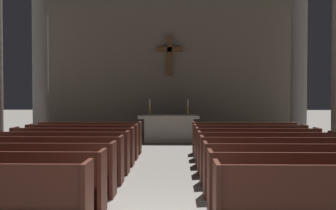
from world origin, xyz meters
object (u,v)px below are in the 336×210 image
(pew_right_row_5, at_px, (266,153))
(pew_right_row_6, at_px, (257,147))
(pew_left_row_3, at_px, (28,169))
(pew_right_row_7, at_px, (250,142))
(pew_right_row_3, at_px, (292,170))
(altar, at_px, (169,128))
(candlestick_right, at_px, (188,110))
(pew_left_row_4, at_px, (47,160))
(column_right_third, at_px, (299,66))
(pew_left_row_6, at_px, (73,146))
(pew_left_row_8, at_px, (91,138))
(pew_left_row_2, at_px, (3,181))
(pew_left_row_5, at_px, (62,152))
(pew_right_row_4, at_px, (277,160))
(column_left_third, at_px, (40,67))
(pew_right_row_2, at_px, (311,183))
(candlestick_left, at_px, (150,110))
(pew_right_row_8, at_px, (244,138))
(pew_left_row_7, at_px, (83,142))

(pew_right_row_5, distance_m, pew_right_row_6, 1.01)
(pew_left_row_3, relative_size, pew_right_row_7, 1.00)
(pew_right_row_3, relative_size, altar, 1.37)
(altar, xyz_separation_m, candlestick_right, (0.70, 0.00, 0.65))
(pew_left_row_4, bearing_deg, pew_left_row_3, -90.00)
(pew_left_row_3, xyz_separation_m, altar, (2.27, 7.99, 0.06))
(column_right_third, height_order, candlestick_right, column_right_third)
(pew_left_row_6, height_order, pew_left_row_8, same)
(pew_left_row_2, distance_m, pew_left_row_5, 3.04)
(pew_right_row_3, xyz_separation_m, pew_right_row_4, (0.00, 1.01, 0.00))
(pew_left_row_6, bearing_deg, pew_right_row_3, -33.83)
(column_left_third, bearing_deg, pew_left_row_5, -67.41)
(pew_left_row_4, bearing_deg, candlestick_right, 66.94)
(pew_right_row_5, relative_size, column_left_third, 0.53)
(pew_right_row_2, distance_m, pew_right_row_5, 3.04)
(pew_left_row_4, bearing_deg, pew_right_row_6, 24.08)
(pew_right_row_2, distance_m, candlestick_left, 9.51)
(pew_left_row_4, height_order, column_left_third, column_left_third)
(pew_left_row_6, height_order, pew_right_row_8, same)
(altar, height_order, candlestick_left, candlestick_left)
(pew_left_row_4, relative_size, pew_right_row_7, 1.00)
(candlestick_left, bearing_deg, pew_left_row_7, -111.76)
(pew_left_row_5, height_order, pew_left_row_7, same)
(pew_right_row_8, distance_m, column_left_third, 7.82)
(pew_left_row_5, height_order, pew_right_row_8, same)
(pew_left_row_8, bearing_deg, candlestick_right, 44.50)
(pew_right_row_2, distance_m, pew_right_row_3, 1.01)
(pew_left_row_8, height_order, pew_right_row_8, same)
(pew_left_row_6, relative_size, pew_right_row_6, 1.00)
(pew_left_row_5, bearing_deg, candlestick_right, 63.52)
(pew_left_row_8, xyz_separation_m, pew_right_row_3, (4.54, -5.07, 0.00))
(pew_left_row_6, height_order, pew_right_row_3, same)
(pew_right_row_4, relative_size, pew_right_row_5, 1.00)
(pew_right_row_7, bearing_deg, pew_left_row_2, -131.83)
(pew_left_row_5, distance_m, pew_right_row_2, 5.46)
(pew_left_row_3, height_order, pew_left_row_8, same)
(pew_right_row_3, relative_size, pew_right_row_7, 1.00)
(pew_left_row_2, relative_size, pew_right_row_7, 1.00)
(pew_right_row_3, relative_size, pew_right_row_6, 1.00)
(pew_left_row_3, height_order, column_right_third, column_right_third)
(pew_left_row_4, xyz_separation_m, column_left_third, (-2.41, 6.81, 2.29))
(pew_left_row_8, height_order, altar, altar)
(pew_right_row_8, xyz_separation_m, column_right_third, (2.41, 2.75, 2.29))
(pew_right_row_4, relative_size, altar, 1.37)
(pew_right_row_3, distance_m, altar, 8.30)
(pew_left_row_6, bearing_deg, pew_right_row_2, -41.79)
(candlestick_left, height_order, candlestick_right, same)
(column_left_third, xyz_separation_m, altar, (4.68, 0.16, -2.23))
(pew_right_row_6, bearing_deg, pew_left_row_2, -138.21)
(candlestick_left, bearing_deg, column_right_third, -1.75)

